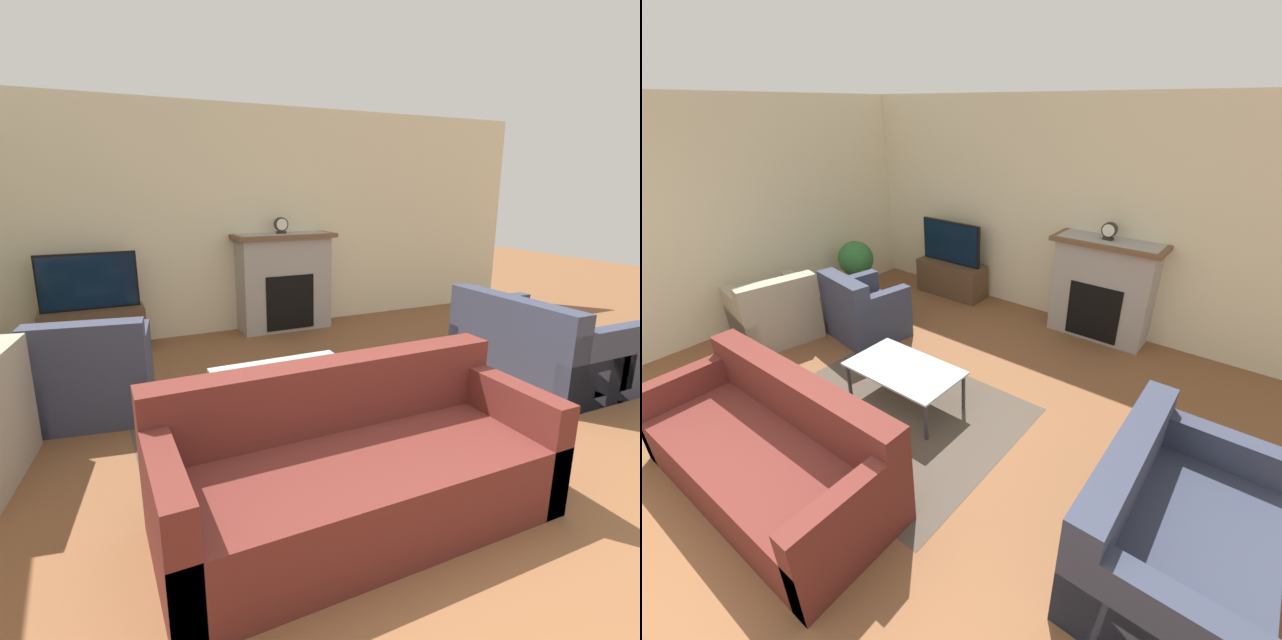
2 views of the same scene
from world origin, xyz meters
The scene contains 14 objects.
ground_plane centered at (0.00, 0.00, 0.00)m, with size 20.00×20.00×0.00m, color brown.
wall_back centered at (0.00, 4.67, 1.35)m, with size 8.88×0.06×2.70m.
wall_left centered at (-2.97, 2.32, 1.35)m, with size 0.06×7.64×2.70m.
area_rug centered at (-0.16, 1.82, 0.00)m, with size 2.26×1.81×0.00m.
fireplace centered at (0.78, 4.43, 0.63)m, with size 1.25×0.47×1.21m.
tv_stand centered at (-1.45, 4.36, 0.25)m, with size 1.04×0.40×0.50m.
tv centered at (-1.45, 4.36, 0.80)m, with size 0.98×0.06×0.60m.
couch_sectional centered at (-0.26, 0.72, 0.29)m, with size 2.11×0.88×0.82m.
couch_loveseat centered at (2.25, 1.78, 0.29)m, with size 0.94×1.43×0.82m.
armchair_by_window centered at (-2.30, 2.01, 0.30)m, with size 0.94×1.01×0.82m.
armchair_accent centered at (-1.49, 2.70, 0.30)m, with size 0.94×0.88×0.82m.
coffee_table centered at (-0.16, 2.01, 0.36)m, with size 1.06×0.61×0.40m.
potted_plant centered at (-2.48, 3.45, 0.54)m, with size 0.50×0.50×0.84m.
mantel_clock centered at (0.75, 4.43, 1.31)m, with size 0.17×0.07×0.20m.
Camera 2 is at (2.27, -0.32, 2.57)m, focal length 24.00 mm.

